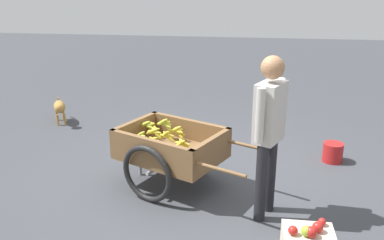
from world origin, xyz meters
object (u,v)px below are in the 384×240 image
(plastic_bucket, at_px, (333,152))
(apple_crate, at_px, (308,240))
(fruit_cart, at_px, (171,150))
(vendor_person, at_px, (269,124))
(dog, at_px, (60,107))

(plastic_bucket, bearing_deg, apple_crate, 74.74)
(apple_crate, bearing_deg, fruit_cart, -37.53)
(vendor_person, xyz_separation_m, dog, (3.22, -2.36, -0.70))
(apple_crate, bearing_deg, plastic_bucket, -105.26)
(fruit_cart, distance_m, apple_crate, 1.80)
(dog, xyz_separation_m, plastic_bucket, (-4.13, 0.93, -0.14))
(vendor_person, xyz_separation_m, apple_crate, (-0.36, 0.58, -0.85))
(plastic_bucket, distance_m, apple_crate, 2.08)
(fruit_cart, relative_size, apple_crate, 4.13)
(fruit_cart, xyz_separation_m, apple_crate, (-1.41, 1.08, -0.31))
(vendor_person, distance_m, plastic_bucket, 1.89)
(dog, relative_size, apple_crate, 1.38)
(dog, distance_m, plastic_bucket, 4.24)
(vendor_person, height_order, plastic_bucket, vendor_person)
(vendor_person, bearing_deg, plastic_bucket, -122.53)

